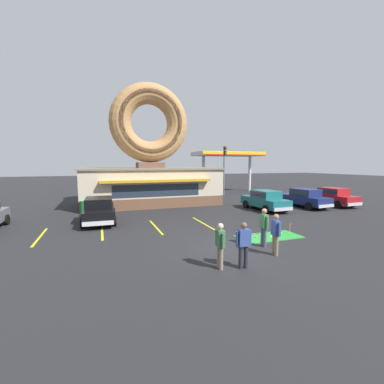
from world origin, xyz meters
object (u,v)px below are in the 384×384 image
golf_ball (268,238)px  pedestrian_blue_sweater_man (276,232)px  car_red (332,196)px  putting_flag_pin (290,226)px  trash_bin (84,207)px  pedestrian_clipboard_woman (244,243)px  car_black (99,209)px  pedestrian_leather_jacket_man (220,244)px  car_navy (304,197)px  pedestrian_hooded_kid (264,225)px  car_teal (265,199)px  traffic_light_pole (224,164)px

golf_ball → pedestrian_blue_sweater_man: 2.38m
car_red → pedestrian_blue_sweater_man: (-12.95, -8.79, 0.07)m
putting_flag_pin → pedestrian_blue_sweater_man: size_ratio=0.32×
golf_ball → trash_bin: 13.60m
putting_flag_pin → pedestrian_clipboard_woman: 5.71m
putting_flag_pin → trash_bin: size_ratio=0.56×
car_black → pedestrian_leather_jacket_man: size_ratio=2.80×
golf_ball → trash_bin: bearing=131.0°
car_navy → pedestrian_leather_jacket_man: pedestrian_leather_jacket_man is taller
putting_flag_pin → pedestrian_hooded_kid: size_ratio=0.32×
putting_flag_pin → pedestrian_blue_sweater_man: bearing=-139.9°
pedestrian_leather_jacket_man → car_navy: bearing=36.6°
car_teal → pedestrian_leather_jacket_man: 12.72m
putting_flag_pin → car_teal: bearing=64.9°
pedestrian_blue_sweater_man → pedestrian_leather_jacket_man: size_ratio=1.03×
car_black → pedestrian_hooded_kid: size_ratio=2.66×
pedestrian_leather_jacket_man → car_red: bearing=30.6°
car_red → car_navy: bearing=177.7°
pedestrian_clipboard_woman → traffic_light_pole: size_ratio=0.29×
car_black → car_red: bearing=0.3°
golf_ball → putting_flag_pin: putting_flag_pin is taller
car_black → putting_flag_pin: bearing=-33.4°
golf_ball → pedestrian_leather_jacket_man: bearing=-147.8°
pedestrian_blue_sweater_man → traffic_light_pole: (7.02, 18.38, 2.77)m
car_red → pedestrian_clipboard_woman: 17.68m
golf_ball → pedestrian_hooded_kid: size_ratio=0.02×
putting_flag_pin → car_teal: 7.20m
golf_ball → pedestrian_blue_sweater_man: bearing=-119.8°
car_teal → pedestrian_clipboard_woman: 12.40m
car_navy → pedestrian_leather_jacket_man: (-12.64, -9.40, 0.04)m
car_red → car_black: 19.69m
golf_ball → putting_flag_pin: 1.82m
pedestrian_blue_sweater_man → pedestrian_leather_jacket_man: 2.78m
car_red → pedestrian_hooded_kid: 14.90m
car_navy → golf_ball: bearing=-141.6°
pedestrian_blue_sweater_man → pedestrian_hooded_kid: size_ratio=0.98×
golf_ball → pedestrian_clipboard_woman: (-3.04, -2.66, 0.87)m
pedestrian_clipboard_woman → trash_bin: (-5.88, 12.92, -0.43)m
trash_bin → car_teal: bearing=-13.6°
car_teal → pedestrian_clipboard_woman: size_ratio=2.75×
trash_bin → traffic_light_pole: (14.84, 6.20, 3.21)m
car_red → pedestrian_leather_jacket_man: pedestrian_leather_jacket_man is taller
car_teal → car_navy: size_ratio=0.98×
car_red → trash_bin: car_red is taller
putting_flag_pin → pedestrian_hooded_kid: 2.97m
pedestrian_clipboard_woman → putting_flag_pin: bearing=33.2°
pedestrian_clipboard_woman → trash_bin: size_ratio=1.71×
putting_flag_pin → pedestrian_hooded_kid: bearing=-153.6°
pedestrian_leather_jacket_man → traffic_light_pole: (9.76, 18.87, 2.80)m
golf_ball → traffic_light_pole: traffic_light_pole is taller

